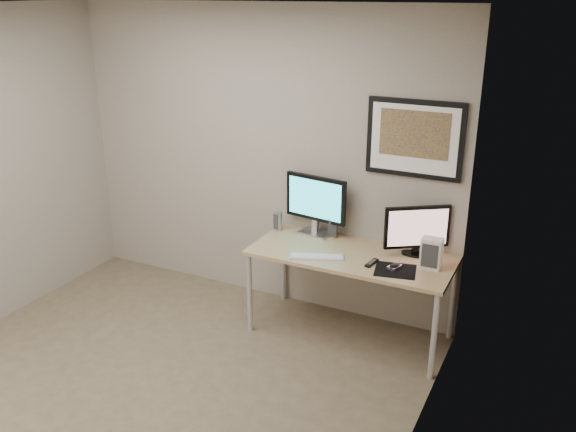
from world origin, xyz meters
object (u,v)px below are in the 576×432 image
object	(u,v)px
monitor_large	(316,203)
keyboard	(317,257)
desk	(351,261)
monitor_tv	(417,229)
speaker_left	(278,221)
framed_art	(415,139)
speaker_right	(332,226)
fan_unit	(431,253)

from	to	relation	value
monitor_large	keyboard	size ratio (longest dim) A/B	1.34
desk	monitor_tv	xyz separation A→B (m)	(0.46, 0.19, 0.28)
speaker_left	desk	bearing A→B (deg)	-0.07
monitor_large	monitor_tv	size ratio (longest dim) A/B	1.25
framed_art	monitor_tv	world-z (taller)	framed_art
speaker_left	monitor_tv	bearing A→B (deg)	14.28
speaker_right	monitor_tv	bearing A→B (deg)	-22.99
monitor_tv	keyboard	bearing A→B (deg)	175.73
desk	framed_art	bearing A→B (deg)	43.46
monitor_large	speaker_left	distance (m)	0.39
speaker_left	fan_unit	xyz separation A→B (m)	(1.37, -0.18, 0.03)
speaker_left	fan_unit	distance (m)	1.38
monitor_large	monitor_tv	bearing A→B (deg)	4.26
monitor_large	framed_art	bearing A→B (deg)	14.24
speaker_right	fan_unit	bearing A→B (deg)	-32.50
desk	keyboard	world-z (taller)	keyboard
monitor_tv	speaker_left	bearing A→B (deg)	145.95
desk	monitor_large	bearing A→B (deg)	149.68
desk	fan_unit	size ratio (longest dim) A/B	6.90
desk	speaker_left	bearing A→B (deg)	165.27
monitor_large	speaker_left	size ratio (longest dim) A/B	3.39
desk	speaker_right	xyz separation A→B (m)	(-0.27, 0.25, 0.16)
keyboard	fan_unit	distance (m)	0.87
fan_unit	framed_art	bearing A→B (deg)	131.14
monitor_tv	framed_art	bearing A→B (deg)	93.41
keyboard	speaker_left	bearing A→B (deg)	123.10
monitor_tv	keyboard	size ratio (longest dim) A/B	1.07
framed_art	keyboard	size ratio (longest dim) A/B	1.79
desk	speaker_right	size ratio (longest dim) A/B	8.49
framed_art	speaker_right	world-z (taller)	framed_art
framed_art	fan_unit	world-z (taller)	framed_art
monitor_large	desk	bearing A→B (deg)	-22.23
monitor_tv	desk	bearing A→B (deg)	168.78
framed_art	speaker_right	xyz separation A→B (m)	(-0.62, -0.08, -0.80)
desk	keyboard	size ratio (longest dim) A/B	3.82
fan_unit	monitor_large	bearing A→B (deg)	167.86
monitor_large	monitor_tv	xyz separation A→B (m)	(0.88, -0.06, -0.07)
monitor_tv	speaker_right	bearing A→B (deg)	141.25
monitor_large	fan_unit	distance (m)	1.08
desk	framed_art	world-z (taller)	framed_art
monitor_tv	speaker_left	size ratio (longest dim) A/B	2.71
monitor_large	fan_unit	size ratio (longest dim) A/B	2.42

